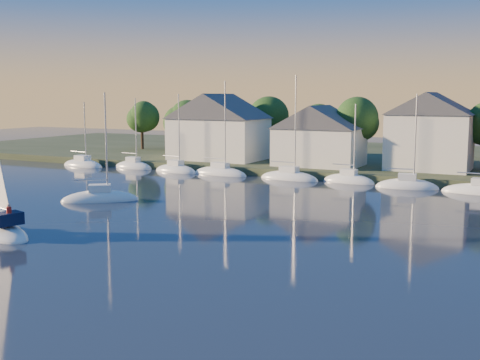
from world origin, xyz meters
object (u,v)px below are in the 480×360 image
Objects in this scene: clubhouse_east at (430,130)px; drifting_sailboat_left at (100,200)px; clubhouse_west at (219,126)px; clubhouse_centre at (320,135)px.

drifting_sailboat_left is at bearing -128.43° from clubhouse_east.
clubhouse_west is at bearing -178.09° from clubhouse_east.
clubhouse_centre is 14.17m from clubhouse_east.
clubhouse_west reaches higher than clubhouse_centre.
drifting_sailboat_left reaches higher than clubhouse_west.
clubhouse_west is 16.05m from clubhouse_centre.
clubhouse_west is 1.18× the size of clubhouse_centre.
clubhouse_centre is at bearing -3.58° from clubhouse_west.
clubhouse_centre is at bearing -171.87° from clubhouse_east.
clubhouse_east is at bearing 8.13° from clubhouse_centre.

